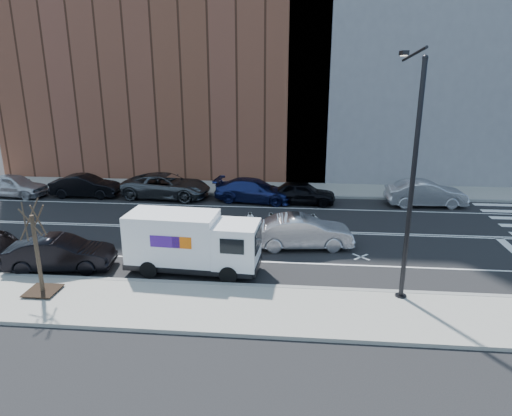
% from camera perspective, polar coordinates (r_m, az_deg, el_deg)
% --- Properties ---
extents(ground, '(120.00, 120.00, 0.00)m').
position_cam_1_polar(ground, '(25.44, -1.48, -2.72)').
color(ground, black).
rests_on(ground, ground).
extents(sidewalk_near, '(44.00, 3.60, 0.15)m').
position_cam_1_polar(sidewalk_near, '(17.47, -4.97, -12.27)').
color(sidewalk_near, gray).
rests_on(sidewalk_near, ground).
extents(sidewalk_far, '(44.00, 3.60, 0.15)m').
position_cam_1_polar(sidewalk_far, '(33.78, 0.28, 2.45)').
color(sidewalk_far, gray).
rests_on(sidewalk_far, ground).
extents(curb_near, '(44.00, 0.25, 0.17)m').
position_cam_1_polar(curb_near, '(19.03, -4.01, -9.61)').
color(curb_near, gray).
rests_on(curb_near, ground).
extents(curb_far, '(44.00, 0.25, 0.17)m').
position_cam_1_polar(curb_far, '(32.05, -0.01, 1.66)').
color(curb_far, gray).
rests_on(curb_far, ground).
extents(road_markings, '(40.00, 8.60, 0.01)m').
position_cam_1_polar(road_markings, '(25.44, -1.48, -2.71)').
color(road_markings, white).
rests_on(road_markings, ground).
extents(bldg_brick, '(26.00, 10.00, 22.00)m').
position_cam_1_polar(bldg_brick, '(40.90, -10.75, 20.16)').
color(bldg_brick, brown).
rests_on(bldg_brick, ground).
extents(bldg_concrete, '(20.00, 10.00, 26.00)m').
position_cam_1_polar(bldg_concrete, '(40.63, 19.83, 22.36)').
color(bldg_concrete, slate).
rests_on(bldg_concrete, ground).
extents(streetlight, '(0.44, 4.02, 9.34)m').
position_cam_1_polar(streetlight, '(17.70, 18.74, 4.63)').
color(streetlight, black).
rests_on(streetlight, ground).
extents(street_tree, '(1.20, 1.20, 3.75)m').
position_cam_1_polar(street_tree, '(19.62, -25.54, -6.11)').
color(street_tree, black).
rests_on(street_tree, ground).
extents(fedex_van, '(5.92, 2.36, 2.65)m').
position_cam_1_polar(fedex_van, '(20.06, -8.03, -4.21)').
color(fedex_van, black).
rests_on(fedex_van, ground).
extents(far_parked_a, '(4.81, 2.45, 1.57)m').
position_cam_1_polar(far_parked_a, '(36.04, -27.95, 2.52)').
color(far_parked_a, '#B9B9BE').
rests_on(far_parked_a, ground).
extents(far_parked_b, '(4.68, 1.69, 1.53)m').
position_cam_1_polar(far_parked_b, '(33.89, -20.53, 2.60)').
color(far_parked_b, black).
rests_on(far_parked_b, ground).
extents(far_parked_c, '(6.23, 3.25, 1.68)m').
position_cam_1_polar(far_parked_c, '(32.09, -11.14, 2.74)').
color(far_parked_c, '#424548').
rests_on(far_parked_c, ground).
extents(far_parked_d, '(5.53, 2.83, 1.54)m').
position_cam_1_polar(far_parked_d, '(30.57, -0.24, 2.22)').
color(far_parked_d, navy).
rests_on(far_parked_d, ground).
extents(far_parked_e, '(4.45, 1.97, 1.49)m').
position_cam_1_polar(far_parked_e, '(30.25, 5.77, 1.92)').
color(far_parked_e, black).
rests_on(far_parked_e, ground).
extents(far_parked_f, '(5.14, 2.05, 1.66)m').
position_cam_1_polar(far_parked_f, '(31.56, 20.45, 1.71)').
color(far_parked_f, '#B0B1B5').
rests_on(far_parked_f, ground).
extents(driving_sedan, '(5.09, 2.32, 1.62)m').
position_cam_1_polar(driving_sedan, '(22.84, 5.87, -2.99)').
color(driving_sedan, '#B4B4B9').
rests_on(driving_sedan, ground).
extents(near_parked_rear_a, '(4.78, 2.19, 1.52)m').
position_cam_1_polar(near_parked_rear_a, '(22.07, -23.26, -5.24)').
color(near_parked_rear_a, black).
rests_on(near_parked_rear_a, ground).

